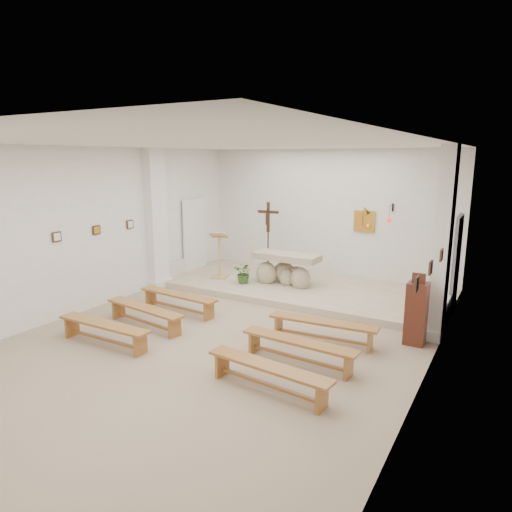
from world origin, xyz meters
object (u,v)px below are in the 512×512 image
Objects in this scene: altar at (286,271)px; lectern at (219,255)px; bench_left_front at (178,298)px; bench_left_third at (104,328)px; crucifix_stand at (268,233)px; bench_left_second at (145,312)px; bench_right_third at (268,371)px; donation_pedestal at (416,313)px; bench_right_front at (323,326)px; bench_right_second at (299,346)px.

altar is 1.83m from lectern.
bench_left_front is 1.01× the size of bench_left_third.
lectern is 1.46m from crucifix_stand.
bench_left_front and bench_left_second have the same top height.
bench_left_front and bench_right_third have the same top height.
crucifix_stand is 5.16m from donation_pedestal.
bench_right_front and bench_left_second have the same top height.
donation_pedestal is at bearing -27.70° from altar.
bench_right_second is (2.09, -3.73, -0.17)m from altar.
bench_left_front is at bearing 89.59° from bench_left_third.
lectern is 5.54m from donation_pedestal.
bench_left_second is at bearing 168.64° from bench_right_third.
donation_pedestal is at bearing 28.56° from bench_left_second.
bench_right_front is (2.09, -2.71, -0.17)m from altar.
crucifix_stand is 3.54m from bench_left_front.
lectern is at bearing 163.79° from donation_pedestal.
altar is at bearing 151.78° from donation_pedestal.
donation_pedestal is 0.65× the size of bench_left_second.
lectern reaches higher than bench_right_second.
altar reaches higher than bench_right_third.
bench_left_second is at bearing -158.90° from donation_pedestal.
bench_left_second is 1.02m from bench_left_third.
bench_right_front is (3.31, 0.00, 0.00)m from bench_left_front.
altar is at bearing -6.22° from lectern.
bench_left_third is 3.31m from bench_right_third.
bench_right_third is (3.31, 0.00, 0.00)m from bench_left_third.
bench_right_second is (3.31, -0.00, 0.00)m from bench_left_second.
bench_left_second is (-4.76, -1.81, -0.26)m from donation_pedestal.
bench_right_second is at bearing 95.76° from bench_right_third.
lectern is at bearing 106.95° from bench_left_second.
bench_left_second is at bearing -167.43° from bench_right_front.
lectern reaches higher than bench_right_third.
donation_pedestal is 3.19m from bench_right_third.
lectern is 4.46m from bench_left_third.
altar is 1.37m from crucifix_stand.
lectern reaches higher than donation_pedestal.
crucifix_stand is 5.40m from bench_right_second.
altar is 1.33× the size of lectern.
bench_right_front is 3.47m from bench_left_second.
lectern is 5.87m from bench_right_third.
bench_right_front is at bearing 95.76° from bench_right_third.
donation_pedestal is 0.66× the size of bench_left_front.
bench_left_second is at bearing -98.06° from lectern.
bench_left_front is at bearing 97.70° from bench_left_second.
lectern is at bearing -168.15° from altar.
lectern reaches higher than bench_right_front.
lectern is 0.63× the size of bench_left_front.
crucifix_stand is at bearing 85.91° from bench_left_third.
crucifix_stand is at bearing 88.25° from bench_left_front.
lectern is 0.63× the size of bench_right_front.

